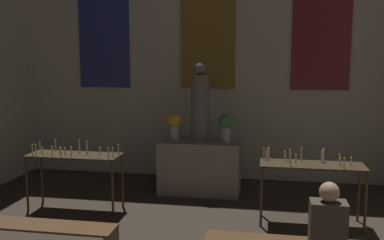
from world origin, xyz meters
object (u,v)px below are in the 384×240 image
object	(u,v)px
flower_vase_left	(174,123)
person_seated	(328,218)
candle_rack_left	(74,161)
candle_rack_right	(311,171)
altar	(200,166)
statue	(200,105)
pew_back_left	(19,232)
flower_vase_right	(226,125)

from	to	relation	value
flower_vase_left	person_seated	size ratio (longest dim) A/B	0.73
candle_rack_left	candle_rack_right	xyz separation A→B (m)	(3.51, 0.01, 0.00)
altar	candle_rack_left	xyz separation A→B (m)	(-1.76, -1.19, 0.31)
person_seated	statue	bearing A→B (deg)	121.19
flower_vase_left	pew_back_left	size ratio (longest dim) A/B	0.21
candle_rack_left	pew_back_left	size ratio (longest dim) A/B	0.62
flower_vase_left	flower_vase_right	bearing A→B (deg)	0.00
statue	altar	bearing A→B (deg)	0.00
candle_rack_right	statue	bearing A→B (deg)	145.91
flower_vase_right	person_seated	world-z (taller)	flower_vase_right
statue	candle_rack_left	size ratio (longest dim) A/B	0.95
statue	candle_rack_right	xyz separation A→B (m)	(1.75, -1.18, -0.77)
flower_vase_left	flower_vase_right	distance (m)	0.90
altar	pew_back_left	size ratio (longest dim) A/B	0.60
statue	candle_rack_right	bearing A→B (deg)	-34.09
altar	statue	distance (m)	1.08
statue	flower_vase_left	size ratio (longest dim) A/B	2.82
statue	person_seated	world-z (taller)	statue
flower_vase_right	candle_rack_left	world-z (taller)	flower_vase_right
person_seated	altar	bearing A→B (deg)	121.19
statue	pew_back_left	bearing A→B (deg)	-119.82
statue	candle_rack_right	distance (m)	2.25
statue	candle_rack_left	distance (m)	2.26
altar	candle_rack_right	distance (m)	2.13
flower_vase_right	pew_back_left	xyz separation A→B (m)	(-2.11, -2.89, -0.87)
pew_back_left	person_seated	world-z (taller)	person_seated
altar	flower_vase_right	bearing A→B (deg)	0.00
person_seated	flower_vase_left	bearing A→B (deg)	127.25
statue	person_seated	distance (m)	3.47
pew_back_left	statue	bearing A→B (deg)	60.18
statue	pew_back_left	size ratio (longest dim) A/B	0.59
statue	candle_rack_left	bearing A→B (deg)	-145.96
statue	pew_back_left	xyz separation A→B (m)	(-1.66, -2.89, -1.20)
candle_rack_left	candle_rack_right	world-z (taller)	same
flower_vase_left	pew_back_left	xyz separation A→B (m)	(-1.21, -2.89, -0.87)
statue	flower_vase_left	world-z (taller)	statue
altar	candle_rack_left	bearing A→B (deg)	-145.96
altar	flower_vase_right	size ratio (longest dim) A/B	2.89
altar	flower_vase_left	world-z (taller)	flower_vase_left
candle_rack_left	pew_back_left	distance (m)	1.76
altar	flower_vase_left	size ratio (longest dim) A/B	2.89
flower_vase_left	flower_vase_right	size ratio (longest dim) A/B	1.00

